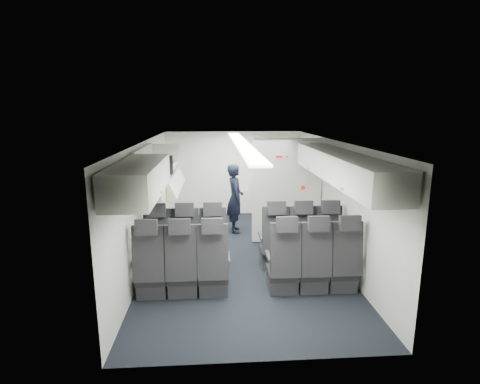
{
  "coord_description": "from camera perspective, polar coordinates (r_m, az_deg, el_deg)",
  "views": [
    {
      "loc": [
        -0.48,
        -6.56,
        2.68
      ],
      "look_at": [
        0.0,
        0.4,
        1.15
      ],
      "focal_mm": 28.0,
      "sensor_mm": 36.0,
      "label": 1
    }
  ],
  "objects": [
    {
      "name": "overhead_bin_left_front_open",
      "position": [
        6.45,
        -12.51,
        3.67
      ],
      "size": [
        0.64,
        1.7,
        0.72
      ],
      "color": "#9E9E93",
      "rests_on": "cabin_shell"
    },
    {
      "name": "seat_row_front",
      "position": [
        6.46,
        0.58,
        -8.27
      ],
      "size": [
        3.33,
        0.56,
        1.24
      ],
      "color": "black",
      "rests_on": "cabin_shell"
    },
    {
      "name": "overhead_bin_right_front",
      "position": [
        6.63,
        12.6,
        4.97
      ],
      "size": [
        0.53,
        1.7,
        0.4
      ],
      "color": "silver",
      "rests_on": "cabin_shell"
    },
    {
      "name": "overhead_bin_left_rear",
      "position": [
        4.72,
        -15.12,
        1.93
      ],
      "size": [
        0.53,
        1.8,
        0.4
      ],
      "color": "silver",
      "rests_on": "cabin_shell"
    },
    {
      "name": "flight_attendant",
      "position": [
        8.29,
        -0.76,
        -0.96
      ],
      "size": [
        0.4,
        0.58,
        1.53
      ],
      "primitive_type": "imported",
      "rotation": [
        0.0,
        0.0,
        1.64
      ],
      "color": "black",
      "rests_on": "ground"
    },
    {
      "name": "overhead_bin_right_rear",
      "position": [
        5.0,
        18.22,
        2.3
      ],
      "size": [
        0.53,
        1.8,
        0.4
      ],
      "color": "silver",
      "rests_on": "cabin_shell"
    },
    {
      "name": "bulkhead_partition",
      "position": [
        7.67,
        7.11,
        0.21
      ],
      "size": [
        1.4,
        0.15,
        2.13
      ],
      "color": "silver",
      "rests_on": "cabin_shell"
    },
    {
      "name": "boarding_door",
      "position": [
        8.37,
        -11.82,
        0.22
      ],
      "size": [
        0.12,
        1.27,
        1.86
      ],
      "color": "silver",
      "rests_on": "cabin_shell"
    },
    {
      "name": "carry_on_bag",
      "position": [
        6.14,
        -12.23,
        4.05
      ],
      "size": [
        0.47,
        0.35,
        0.26
      ],
      "primitive_type": "cube",
      "rotation": [
        0.0,
        0.0,
        0.11
      ],
      "color": "black",
      "rests_on": "overhead_bin_left_front_open"
    },
    {
      "name": "papers",
      "position": [
        8.2,
        0.58,
        0.64
      ],
      "size": [
        0.19,
        0.09,
        0.14
      ],
      "primitive_type": "cube",
      "rotation": [
        0.0,
        0.0,
        0.38
      ],
      "color": "white",
      "rests_on": "flight_attendant"
    },
    {
      "name": "seat_row_mid",
      "position": [
        5.63,
        1.31,
        -11.49
      ],
      "size": [
        3.33,
        0.56,
        1.24
      ],
      "color": "black",
      "rests_on": "cabin_shell"
    },
    {
      "name": "cabin_shell",
      "position": [
        6.76,
        0.23,
        -0.94
      ],
      "size": [
        3.41,
        6.01,
        2.16
      ],
      "color": "black",
      "rests_on": "ground"
    },
    {
      "name": "galley_unit",
      "position": [
        9.55,
        4.74,
        1.89
      ],
      "size": [
        0.85,
        0.52,
        1.9
      ],
      "color": "#939399",
      "rests_on": "cabin_shell"
    }
  ]
}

